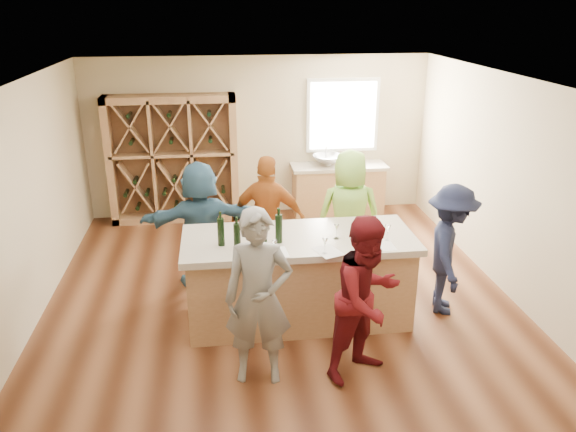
{
  "coord_description": "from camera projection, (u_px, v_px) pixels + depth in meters",
  "views": [
    {
      "loc": [
        -0.73,
        -6.26,
        3.66
      ],
      "look_at": [
        0.1,
        0.2,
        1.15
      ],
      "focal_mm": 35.0,
      "sensor_mm": 36.0,
      "label": 1
    }
  ],
  "objects": [
    {
      "name": "floor",
      "position": [
        282.0,
        309.0,
        7.22
      ],
      "size": [
        6.0,
        7.0,
        0.1
      ],
      "primitive_type": "cube",
      "color": "brown",
      "rests_on": "ground"
    },
    {
      "name": "ceiling",
      "position": [
        281.0,
        79.0,
        6.18
      ],
      "size": [
        6.0,
        7.0,
        0.1
      ],
      "primitive_type": "cube",
      "color": "white",
      "rests_on": "ground"
    },
    {
      "name": "wall_back",
      "position": [
        258.0,
        136.0,
        9.98
      ],
      "size": [
        6.0,
        0.1,
        2.8
      ],
      "primitive_type": "cube",
      "color": "#C4B28E",
      "rests_on": "ground"
    },
    {
      "name": "wall_front",
      "position": [
        350.0,
        398.0,
        3.41
      ],
      "size": [
        6.0,
        0.1,
        2.8
      ],
      "primitive_type": "cube",
      "color": "#C4B28E",
      "rests_on": "ground"
    },
    {
      "name": "wall_left",
      "position": [
        14.0,
        214.0,
        6.33
      ],
      "size": [
        0.1,
        7.0,
        2.8
      ],
      "primitive_type": "cube",
      "color": "#C4B28E",
      "rests_on": "ground"
    },
    {
      "name": "wall_right",
      "position": [
        522.0,
        192.0,
        7.06
      ],
      "size": [
        0.1,
        7.0,
        2.8
      ],
      "primitive_type": "cube",
      "color": "#C4B28E",
      "rests_on": "ground"
    },
    {
      "name": "window_frame",
      "position": [
        343.0,
        115.0,
        9.96
      ],
      "size": [
        1.3,
        0.06,
        1.3
      ],
      "primitive_type": "cube",
      "color": "white",
      "rests_on": "wall_back"
    },
    {
      "name": "window_pane",
      "position": [
        343.0,
        116.0,
        9.93
      ],
      "size": [
        1.18,
        0.01,
        1.18
      ],
      "primitive_type": "cube",
      "color": "white",
      "rests_on": "wall_back"
    },
    {
      "name": "wine_rack",
      "position": [
        173.0,
        159.0,
        9.65
      ],
      "size": [
        2.2,
        0.45,
        2.2
      ],
      "primitive_type": "cube",
      "color": "#A1754D",
      "rests_on": "floor"
    },
    {
      "name": "back_counter_base",
      "position": [
        338.0,
        191.0,
        10.17
      ],
      "size": [
        1.6,
        0.58,
        0.86
      ],
      "primitive_type": "cube",
      "color": "#A1754D",
      "rests_on": "floor"
    },
    {
      "name": "back_counter_top",
      "position": [
        339.0,
        166.0,
        10.01
      ],
      "size": [
        1.7,
        0.62,
        0.06
      ],
      "primitive_type": "cube",
      "color": "#B0A490",
      "rests_on": "back_counter_base"
    },
    {
      "name": "sink",
      "position": [
        328.0,
        160.0,
        9.94
      ],
      "size": [
        0.54,
        0.54,
        0.19
      ],
      "primitive_type": "imported",
      "color": "silver",
      "rests_on": "back_counter_top"
    },
    {
      "name": "faucet",
      "position": [
        326.0,
        154.0,
        10.09
      ],
      "size": [
        0.02,
        0.02,
        0.3
      ],
      "primitive_type": "cylinder",
      "color": "silver",
      "rests_on": "back_counter_top"
    },
    {
      "name": "tasting_counter_base",
      "position": [
        299.0,
        281.0,
        6.76
      ],
      "size": [
        2.6,
        1.0,
        1.0
      ],
      "primitive_type": "cube",
      "color": "#A1754D",
      "rests_on": "floor"
    },
    {
      "name": "tasting_counter_top",
      "position": [
        299.0,
        240.0,
        6.56
      ],
      "size": [
        2.72,
        1.12,
        0.08
      ],
      "primitive_type": "cube",
      "color": "#B0A490",
      "rests_on": "tasting_counter_base"
    },
    {
      "name": "wine_bottle_a",
      "position": [
        221.0,
        232.0,
        6.27
      ],
      "size": [
        0.09,
        0.09,
        0.32
      ],
      "primitive_type": "cylinder",
      "rotation": [
        0.0,
        0.0,
        -0.22
      ],
      "color": "black",
      "rests_on": "tasting_counter_top"
    },
    {
      "name": "wine_bottle_b",
      "position": [
        237.0,
        237.0,
        6.15
      ],
      "size": [
        0.08,
        0.08,
        0.31
      ],
      "primitive_type": "cylinder",
      "rotation": [
        0.0,
        0.0,
        0.1
      ],
      "color": "black",
      "rests_on": "tasting_counter_top"
    },
    {
      "name": "wine_bottle_c",
      "position": [
        254.0,
        232.0,
        6.34
      ],
      "size": [
        0.08,
        0.08,
        0.26
      ],
      "primitive_type": "cylinder",
      "rotation": [
        0.0,
        0.0,
        0.21
      ],
      "color": "black",
      "rests_on": "tasting_counter_top"
    },
    {
      "name": "wine_bottle_d",
      "position": [
        263.0,
        234.0,
        6.2
      ],
      "size": [
        0.1,
        0.1,
        0.32
      ],
      "primitive_type": "cylinder",
      "rotation": [
        0.0,
        0.0,
        -0.24
      ],
      "color": "black",
      "rests_on": "tasting_counter_top"
    },
    {
      "name": "wine_bottle_e",
      "position": [
        279.0,
        229.0,
        6.34
      ],
      "size": [
        0.09,
        0.09,
        0.33
      ],
      "primitive_type": "cylinder",
      "rotation": [
        0.0,
        0.0,
        0.11
      ],
      "color": "black",
      "rests_on": "tasting_counter_top"
    },
    {
      "name": "wine_glass_a",
      "position": [
        275.0,
        248.0,
        6.04
      ],
      "size": [
        0.08,
        0.08,
        0.16
      ],
      "primitive_type": "cone",
      "rotation": [
        0.0,
        0.0,
        0.35
      ],
      "color": "white",
      "rests_on": "tasting_counter_top"
    },
    {
      "name": "wine_glass_b",
      "position": [
        325.0,
        246.0,
        6.09
      ],
      "size": [
        0.07,
        0.07,
        0.17
      ],
      "primitive_type": "cone",
      "rotation": [
        0.0,
        0.0,
        0.1
      ],
      "color": "white",
      "rests_on": "tasting_counter_top"
    },
    {
      "name": "wine_glass_c",
      "position": [
        364.0,
        241.0,
        6.21
      ],
      "size": [
        0.07,
        0.07,
        0.17
      ],
      "primitive_type": "cone",
      "rotation": [
        0.0,
        0.0,
        0.13
      ],
      "color": "white",
      "rests_on": "tasting_counter_top"
    },
    {
      "name": "wine_glass_d",
      "position": [
        336.0,
        232.0,
        6.47
      ],
      "size": [
        0.08,
        0.08,
        0.16
      ],
      "primitive_type": "cone",
      "rotation": [
        0.0,
        0.0,
        -0.42
      ],
      "color": "white",
      "rests_on": "tasting_counter_top"
    },
    {
      "name": "wine_glass_e",
      "position": [
        387.0,
        233.0,
        6.42
      ],
      "size": [
        0.07,
        0.07,
        0.19
      ],
      "primitive_type": "cone",
      "rotation": [
        0.0,
        0.0,
        0.0
      ],
      "color": "white",
      "rests_on": "tasting_counter_top"
    },
    {
      "name": "tasting_menu_a",
      "position": [
        278.0,
        252.0,
        6.14
      ],
      "size": [
        0.23,
        0.3,
        0.0
      ],
      "primitive_type": "cube",
      "rotation": [
        0.0,
        0.0,
        0.08
      ],
      "color": "white",
      "rests_on": "tasting_counter_top"
    },
    {
      "name": "tasting_menu_b",
      "position": [
        328.0,
        251.0,
        6.17
      ],
      "size": [
        0.34,
        0.4,
        0.0
      ],
      "primitive_type": "cube",
      "rotation": [
        0.0,
        0.0,
        0.35
      ],
      "color": "white",
      "rests_on": "tasting_counter_top"
    },
    {
      "name": "tasting_menu_c",
      "position": [
        383.0,
        245.0,
        6.32
      ],
      "size": [
        0.25,
        0.33,
        0.0
      ],
      "primitive_type": "cube",
      "rotation": [
        0.0,
        0.0,
        0.02
      ],
      "color": "white",
      "rests_on": "tasting_counter_top"
    },
    {
      "name": "person_near_left",
      "position": [
        259.0,
        298.0,
        5.51
      ],
      "size": [
        0.73,
        0.57,
        1.85
      ],
      "primitive_type": "imported",
      "rotation": [
        0.0,
        0.0,
        -0.12
      ],
      "color": "slate",
      "rests_on": "floor"
    },
    {
      "name": "person_near_right",
      "position": [
        367.0,
        298.0,
        5.61
      ],
      "size": [
        0.97,
        0.84,
        1.74
      ],
      "primitive_type": "imported",
      "rotation": [
        0.0,
        0.0,
        0.54
      ],
      "color": "#590F14",
      "rests_on": "floor"
    },
    {
      "name": "person_server",
      "position": [
        450.0,
        250.0,
        6.82
      ],
      "size": [
        0.8,
        1.16,
        1.64
      ],
      "primitive_type": "imported",
      "rotation": [
        0.0,
        0.0,
        1.25
      ],
      "color": "#191E38",
      "rests_on": "floor"
    },
    {
      "name": "person_far_mid",
      "position": [
        268.0,
        219.0,
        7.61
      ],
      "size": [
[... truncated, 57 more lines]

